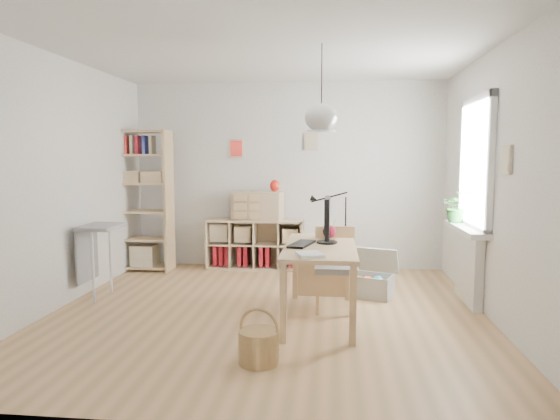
# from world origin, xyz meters

# --- Properties ---
(ground) EXTENTS (4.50, 4.50, 0.00)m
(ground) POSITION_xyz_m (0.00, 0.00, 0.00)
(ground) COLOR tan
(ground) RESTS_ON ground
(room_shell) EXTENTS (4.50, 4.50, 4.50)m
(room_shell) POSITION_xyz_m (0.55, -0.15, 2.00)
(room_shell) COLOR white
(room_shell) RESTS_ON ground
(window_unit) EXTENTS (0.07, 1.16, 1.46)m
(window_unit) POSITION_xyz_m (2.23, 0.60, 1.55)
(window_unit) COLOR white
(window_unit) RESTS_ON ground
(radiator) EXTENTS (0.10, 0.80, 0.80)m
(radiator) POSITION_xyz_m (2.19, 0.60, 0.40)
(radiator) COLOR silver
(radiator) RESTS_ON ground
(windowsill) EXTENTS (0.22, 1.20, 0.06)m
(windowsill) POSITION_xyz_m (2.14, 0.60, 0.83)
(windowsill) COLOR white
(windowsill) RESTS_ON radiator
(desk) EXTENTS (0.70, 1.50, 0.75)m
(desk) POSITION_xyz_m (0.55, -0.15, 0.66)
(desk) COLOR tan
(desk) RESTS_ON ground
(cube_shelf) EXTENTS (1.40, 0.38, 0.72)m
(cube_shelf) POSITION_xyz_m (-0.47, 2.08, 0.30)
(cube_shelf) COLOR #D4B88C
(cube_shelf) RESTS_ON ground
(tall_bookshelf) EXTENTS (0.80, 0.38, 2.00)m
(tall_bookshelf) POSITION_xyz_m (-2.04, 1.80, 1.09)
(tall_bookshelf) COLOR tan
(tall_bookshelf) RESTS_ON ground
(side_table) EXTENTS (0.40, 0.55, 0.85)m
(side_table) POSITION_xyz_m (-2.04, 0.35, 0.67)
(side_table) COLOR gray
(side_table) RESTS_ON ground
(chair) EXTENTS (0.44, 0.44, 0.87)m
(chair) POSITION_xyz_m (0.70, 0.21, 0.50)
(chair) COLOR gray
(chair) RESTS_ON ground
(wicker_basket) EXTENTS (0.32, 0.32, 0.45)m
(wicker_basket) POSITION_xyz_m (0.10, -1.30, 0.14)
(wicker_basket) COLOR #9E7B47
(wicker_basket) RESTS_ON ground
(storage_chest) EXTENTS (0.67, 0.71, 0.53)m
(storage_chest) POSITION_xyz_m (1.13, 0.76, 0.17)
(storage_chest) COLOR silver
(storage_chest) RESTS_ON ground
(monitor) EXTENTS (0.21, 0.54, 0.47)m
(monitor) POSITION_xyz_m (0.61, -0.02, 1.01)
(monitor) COLOR black
(monitor) RESTS_ON desk
(keyboard) EXTENTS (0.27, 0.47, 0.02)m
(keyboard) POSITION_xyz_m (0.37, -0.16, 0.76)
(keyboard) COLOR black
(keyboard) RESTS_ON desk
(task_lamp) EXTENTS (0.43, 0.16, 0.46)m
(task_lamp) POSITION_xyz_m (0.60, 0.46, 1.06)
(task_lamp) COLOR black
(task_lamp) RESTS_ON desk
(yarn_ball) EXTENTS (0.14, 0.14, 0.14)m
(yarn_ball) POSITION_xyz_m (0.64, 0.31, 0.82)
(yarn_ball) COLOR #530B19
(yarn_ball) RESTS_ON desk
(paper_tray) EXTENTS (0.28, 0.31, 0.03)m
(paper_tray) POSITION_xyz_m (0.47, -0.71, 0.76)
(paper_tray) COLOR white
(paper_tray) RESTS_ON desk
(drawer_chest) EXTENTS (0.76, 0.44, 0.41)m
(drawer_chest) POSITION_xyz_m (-0.41, 2.04, 0.92)
(drawer_chest) COLOR #D4B88C
(drawer_chest) RESTS_ON cube_shelf
(red_vase) EXTENTS (0.14, 0.14, 0.17)m
(red_vase) POSITION_xyz_m (-0.16, 2.04, 1.22)
(red_vase) COLOR #AB170E
(red_vase) RESTS_ON drawer_chest
(potted_plant) EXTENTS (0.36, 0.32, 0.37)m
(potted_plant) POSITION_xyz_m (2.12, 0.95, 1.04)
(potted_plant) COLOR #246126
(potted_plant) RESTS_ON windowsill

